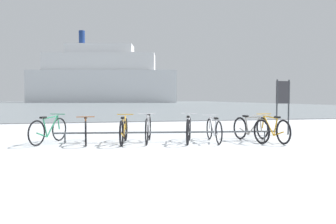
{
  "coord_description": "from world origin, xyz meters",
  "views": [
    {
      "loc": [
        -1.99,
        -5.79,
        1.23
      ],
      "look_at": [
        0.13,
        4.57,
        0.75
      ],
      "focal_mm": 32.28,
      "sensor_mm": 36.0,
      "label": 1
    }
  ],
  "objects_px": {
    "bicycle_0": "(49,130)",
    "info_sign": "(283,98)",
    "bicycle_4": "(189,130)",
    "bicycle_5": "(214,130)",
    "bicycle_7": "(272,129)",
    "bicycle_6": "(250,129)",
    "bicycle_3": "(148,129)",
    "bicycle_1": "(86,131)",
    "ferry_ship": "(103,79)",
    "bicycle_2": "(124,130)"
  },
  "relations": [
    {
      "from": "bicycle_5",
      "to": "bicycle_7",
      "type": "relative_size",
      "value": 0.96
    },
    {
      "from": "bicycle_5",
      "to": "bicycle_1",
      "type": "bearing_deg",
      "value": 174.21
    },
    {
      "from": "bicycle_0",
      "to": "bicycle_7",
      "type": "height_order",
      "value": "bicycle_0"
    },
    {
      "from": "bicycle_3",
      "to": "info_sign",
      "type": "bearing_deg",
      "value": 10.21
    },
    {
      "from": "bicycle_0",
      "to": "bicycle_2",
      "type": "xyz_separation_m",
      "value": [
        2.0,
        -0.44,
        -0.01
      ]
    },
    {
      "from": "bicycle_0",
      "to": "bicycle_5",
      "type": "xyz_separation_m",
      "value": [
        4.52,
        -0.61,
        -0.02
      ]
    },
    {
      "from": "info_sign",
      "to": "ferry_ship",
      "type": "xyz_separation_m",
      "value": [
        -6.69,
        84.07,
        5.94
      ]
    },
    {
      "from": "bicycle_3",
      "to": "ferry_ship",
      "type": "xyz_separation_m",
      "value": [
        -2.03,
        84.91,
        6.81
      ]
    },
    {
      "from": "bicycle_0",
      "to": "bicycle_3",
      "type": "distance_m",
      "value": 2.71
    },
    {
      "from": "info_sign",
      "to": "bicycle_0",
      "type": "bearing_deg",
      "value": -176.63
    },
    {
      "from": "bicycle_4",
      "to": "bicycle_2",
      "type": "bearing_deg",
      "value": 174.03
    },
    {
      "from": "bicycle_7",
      "to": "info_sign",
      "type": "distance_m",
      "value": 2.01
    },
    {
      "from": "bicycle_7",
      "to": "bicycle_0",
      "type": "bearing_deg",
      "value": 171.46
    },
    {
      "from": "bicycle_1",
      "to": "bicycle_3",
      "type": "height_order",
      "value": "bicycle_3"
    },
    {
      "from": "bicycle_2",
      "to": "bicycle_4",
      "type": "height_order",
      "value": "bicycle_4"
    },
    {
      "from": "bicycle_4",
      "to": "bicycle_6",
      "type": "bearing_deg",
      "value": -5.33
    },
    {
      "from": "bicycle_0",
      "to": "bicycle_6",
      "type": "height_order",
      "value": "bicycle_0"
    },
    {
      "from": "bicycle_2",
      "to": "ferry_ship",
      "type": "xyz_separation_m",
      "value": [
        -1.35,
        84.94,
        6.83
      ]
    },
    {
      "from": "bicycle_5",
      "to": "bicycle_7",
      "type": "height_order",
      "value": "bicycle_7"
    },
    {
      "from": "bicycle_0",
      "to": "bicycle_2",
      "type": "bearing_deg",
      "value": -12.29
    },
    {
      "from": "bicycle_2",
      "to": "ferry_ship",
      "type": "bearing_deg",
      "value": 90.91
    },
    {
      "from": "bicycle_1",
      "to": "bicycle_7",
      "type": "height_order",
      "value": "bicycle_7"
    },
    {
      "from": "bicycle_4",
      "to": "bicycle_7",
      "type": "height_order",
      "value": "bicycle_4"
    },
    {
      "from": "bicycle_0",
      "to": "ferry_ship",
      "type": "distance_m",
      "value": 84.78
    },
    {
      "from": "bicycle_5",
      "to": "bicycle_3",
      "type": "bearing_deg",
      "value": 173.83
    },
    {
      "from": "bicycle_5",
      "to": "info_sign",
      "type": "height_order",
      "value": "info_sign"
    },
    {
      "from": "bicycle_3",
      "to": "info_sign",
      "type": "relative_size",
      "value": 0.9
    },
    {
      "from": "bicycle_0",
      "to": "bicycle_3",
      "type": "relative_size",
      "value": 0.91
    },
    {
      "from": "bicycle_2",
      "to": "bicycle_3",
      "type": "xyz_separation_m",
      "value": [
        0.68,
        0.03,
        0.03
      ]
    },
    {
      "from": "bicycle_1",
      "to": "bicycle_4",
      "type": "xyz_separation_m",
      "value": [
        2.79,
        -0.37,
        0.02
      ]
    },
    {
      "from": "info_sign",
      "to": "bicycle_6",
      "type": "bearing_deg",
      "value": -145.7
    },
    {
      "from": "bicycle_4",
      "to": "bicycle_5",
      "type": "xyz_separation_m",
      "value": [
        0.74,
        0.02,
        -0.02
      ]
    },
    {
      "from": "bicycle_1",
      "to": "bicycle_5",
      "type": "relative_size",
      "value": 0.98
    },
    {
      "from": "bicycle_4",
      "to": "bicycle_6",
      "type": "distance_m",
      "value": 1.78
    },
    {
      "from": "bicycle_7",
      "to": "ferry_ship",
      "type": "distance_m",
      "value": 85.88
    },
    {
      "from": "bicycle_0",
      "to": "info_sign",
      "type": "bearing_deg",
      "value": 3.37
    },
    {
      "from": "bicycle_7",
      "to": "info_sign",
      "type": "height_order",
      "value": "info_sign"
    },
    {
      "from": "bicycle_6",
      "to": "ferry_ship",
      "type": "height_order",
      "value": "ferry_ship"
    },
    {
      "from": "bicycle_7",
      "to": "info_sign",
      "type": "relative_size",
      "value": 0.94
    },
    {
      "from": "bicycle_4",
      "to": "bicycle_7",
      "type": "xyz_separation_m",
      "value": [
        2.37,
        -0.3,
        -0.01
      ]
    },
    {
      "from": "bicycle_0",
      "to": "bicycle_4",
      "type": "height_order",
      "value": "bicycle_4"
    },
    {
      "from": "bicycle_5",
      "to": "ferry_ship",
      "type": "distance_m",
      "value": 85.48
    },
    {
      "from": "bicycle_4",
      "to": "info_sign",
      "type": "distance_m",
      "value": 3.82
    },
    {
      "from": "info_sign",
      "to": "ferry_ship",
      "type": "bearing_deg",
      "value": 94.55
    },
    {
      "from": "ferry_ship",
      "to": "bicycle_6",
      "type": "bearing_deg",
      "value": -86.71
    },
    {
      "from": "bicycle_5",
      "to": "bicycle_0",
      "type": "bearing_deg",
      "value": 172.36
    },
    {
      "from": "bicycle_1",
      "to": "bicycle_5",
      "type": "bearing_deg",
      "value": -5.79
    },
    {
      "from": "bicycle_3",
      "to": "bicycle_6",
      "type": "height_order",
      "value": "bicycle_3"
    },
    {
      "from": "bicycle_2",
      "to": "bicycle_6",
      "type": "xyz_separation_m",
      "value": [
        3.55,
        -0.35,
        -0.0
      ]
    },
    {
      "from": "info_sign",
      "to": "bicycle_3",
      "type": "bearing_deg",
      "value": -169.79
    }
  ]
}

